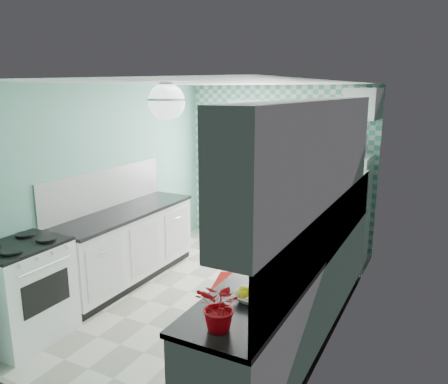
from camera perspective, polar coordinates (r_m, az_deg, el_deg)
The scene contains 26 objects.
floor at distance 5.40m, azimuth -1.75°, elevation -13.62°, with size 3.00×4.40×0.02m, color silver.
ceiling at distance 4.82m, azimuth -1.96°, elevation 14.19°, with size 3.00×4.40×0.02m, color white.
wall_back at distance 6.93m, azimuth 7.16°, elevation 3.33°, with size 3.00×0.02×2.50m, color #68AA94.
wall_front at distance 3.31m, azimuth -21.18°, elevation -8.58°, with size 3.00×0.02×2.50m, color #68AA94.
wall_left at distance 5.83m, azimuth -14.89°, elevation 1.12°, with size 0.02×4.40×2.50m, color #68AA94.
wall_right at distance 4.44m, azimuth 15.41°, elevation -2.65°, with size 0.02×4.40×2.50m, color #68AA94.
accent_wall at distance 6.91m, azimuth 7.09°, elevation 3.30°, with size 3.00×0.01×2.50m, color #58B99C.
window at distance 6.97m, azimuth 4.37°, elevation 5.94°, with size 1.04×0.05×1.44m.
backsplash_right at distance 4.09m, azimuth 13.84°, elevation -4.74°, with size 0.02×3.60×0.51m, color white.
backsplash_left at distance 5.78m, azimuth -15.19°, elevation 0.43°, with size 0.02×2.15×0.51m, color white.
upper_cabinets_right at distance 3.78m, azimuth 11.43°, elevation 4.92°, with size 0.33×3.20×0.90m, color white.
upper_cabinet_fridge at distance 6.12m, azimuth 17.81°, elevation 10.94°, with size 0.40×0.74×0.40m, color white.
ceiling_light at distance 4.14m, azimuth -7.51°, elevation 11.66°, with size 0.34×0.34×0.35m.
base_cabinets_right at distance 4.44m, azimuth 9.59°, elevation -13.45°, with size 0.60×3.60×0.90m, color white.
countertop_right at distance 4.25m, azimuth 9.64°, elevation -7.75°, with size 0.63×3.60×0.04m, color black.
base_cabinets_left at distance 5.80m, azimuth -12.63°, elevation -7.06°, with size 0.60×2.15×0.90m, color white.
countertop_left at distance 5.65m, azimuth -12.75°, elevation -2.60°, with size 0.63×2.15×0.04m, color black.
fridge at distance 6.34m, azimuth 15.14°, elevation -2.31°, with size 0.68×0.68×1.56m.
stove at distance 4.81m, azimuth -24.66°, elevation -11.58°, with size 0.65×0.81×0.97m.
sink at distance 5.22m, azimuth 13.50°, elevation -3.80°, with size 0.44×0.37×0.53m.
rug at distance 5.58m, azimuth 1.80°, elevation -12.50°, with size 0.65×0.93×0.01m, color #671409.
dish_towel at distance 5.24m, azimuth 9.22°, elevation -8.78°, with size 0.02×0.26×0.39m, color #57C1BD.
fruit_bowl at distance 3.24m, azimuth 3.42°, elevation -13.55°, with size 0.24×0.24×0.06m, color silver.
potted_plant at distance 2.82m, azimuth -0.39°, elevation -14.72°, with size 0.30×0.26×0.33m, color #9F0C06.
soap_bottle at distance 5.50m, azimuth 14.87°, elevation -2.05°, with size 0.07×0.08×0.17m, color #9DAFB8.
microwave at distance 6.17m, azimuth 15.66°, elevation 5.96°, with size 0.51×0.35×0.28m, color white.
Camera 1 is at (2.37, -4.20, 2.43)m, focal length 35.00 mm.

